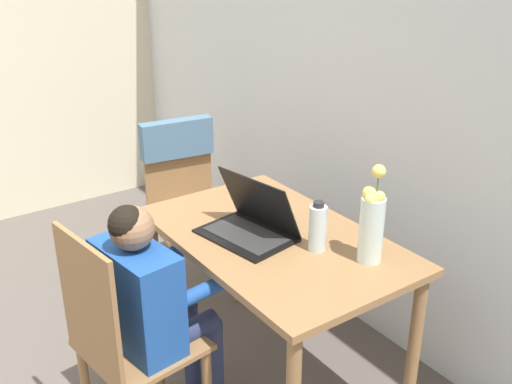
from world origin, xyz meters
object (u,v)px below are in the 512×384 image
object	(u,v)px
water_bottle	(318,228)
chair_spare	(183,181)
flower_vase	(372,223)
chair_occupied	(124,343)
person_seated	(150,296)
laptop	(251,221)

from	to	relation	value
water_bottle	chair_spare	bearing A→B (deg)	177.57
flower_vase	chair_occupied	bearing A→B (deg)	-116.94
chair_spare	flower_vase	world-z (taller)	flower_vase
chair_occupied	flower_vase	bearing A→B (deg)	-124.50
chair_occupied	water_bottle	world-z (taller)	water_bottle
person_seated	flower_vase	world-z (taller)	flower_vase
flower_vase	water_bottle	size ratio (longest dim) A/B	1.86
chair_occupied	water_bottle	distance (m)	0.83
chair_occupied	flower_vase	size ratio (longest dim) A/B	2.56
flower_vase	chair_spare	bearing A→B (deg)	-177.66
person_seated	chair_occupied	bearing A→B (deg)	90.00
water_bottle	laptop	bearing A→B (deg)	-152.12
chair_spare	flower_vase	bearing A→B (deg)	-80.49
flower_vase	water_bottle	distance (m)	0.21
person_seated	flower_vase	size ratio (longest dim) A/B	2.74
chair_occupied	person_seated	distance (m)	0.19
chair_occupied	chair_spare	xyz separation A→B (m)	(-0.91, 0.75, 0.16)
chair_occupied	chair_spare	world-z (taller)	chair_spare
chair_occupied	water_bottle	size ratio (longest dim) A/B	4.77
chair_occupied	chair_spare	size ratio (longest dim) A/B	0.99
chair_spare	water_bottle	world-z (taller)	chair_spare
laptop	person_seated	bearing A→B (deg)	-100.69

